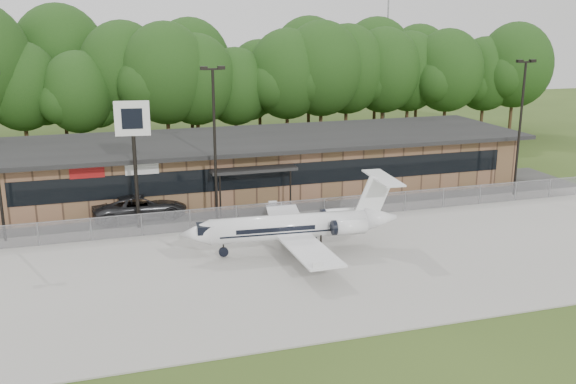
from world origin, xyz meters
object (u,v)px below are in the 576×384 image
object	(u,v)px
business_jet	(297,227)
terminal	(261,163)
pole_sign	(133,132)
suv	(140,207)

from	to	relation	value
business_jet	terminal	bearing A→B (deg)	87.69
business_jet	pole_sign	world-z (taller)	pole_sign
pole_sign	suv	bearing A→B (deg)	90.49
business_jet	suv	distance (m)	12.34
terminal	pole_sign	distance (m)	12.99
business_jet	pole_sign	distance (m)	12.03
business_jet	suv	world-z (taller)	business_jet
pole_sign	terminal	bearing A→B (deg)	43.23
terminal	suv	world-z (taller)	terminal
terminal	business_jet	size ratio (longest dim) A/B	3.19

